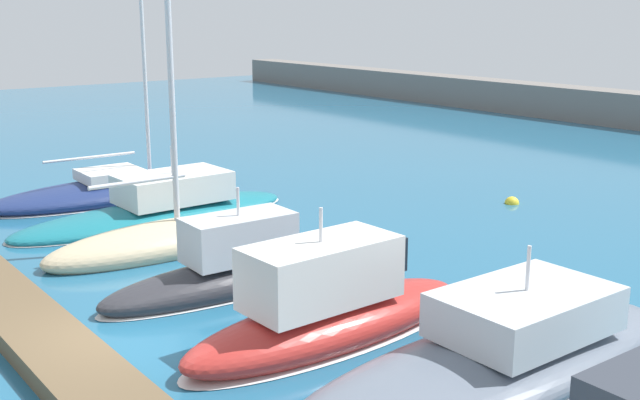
{
  "coord_description": "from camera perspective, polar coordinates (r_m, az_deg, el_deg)",
  "views": [
    {
      "loc": [
        15.11,
        -6.13,
        7.14
      ],
      "look_at": [
        -1.9,
        6.8,
        1.96
      ],
      "focal_mm": 44.18,
      "sensor_mm": 36.0,
      "label": 1
    }
  ],
  "objects": [
    {
      "name": "sailboat_sand_third",
      "position": [
        24.45,
        -10.9,
        -2.73
      ],
      "size": [
        2.44,
        7.84,
        14.78
      ],
      "rotation": [
        0.0,
        0.0,
        1.57
      ],
      "color": "beige",
      "rests_on": "ground_plane"
    },
    {
      "name": "motorboat_red_fifth",
      "position": [
        17.56,
        0.73,
        -7.9
      ],
      "size": [
        2.46,
        7.74,
        3.29
      ],
      "rotation": [
        0.0,
        0.0,
        1.6
      ],
      "color": "#B72D28",
      "rests_on": "ground_plane"
    },
    {
      "name": "motorboat_slate_sixth",
      "position": [
        16.61,
        12.82,
        -10.98
      ],
      "size": [
        3.44,
        10.6,
        2.87
      ],
      "rotation": [
        0.0,
        0.0,
        1.58
      ],
      "color": "slate",
      "rests_on": "ground_plane"
    },
    {
      "name": "dock_pier",
      "position": [
        17.3,
        -18.29,
        -10.68
      ],
      "size": [
        32.01,
        1.63,
        0.44
      ],
      "primitive_type": "cube",
      "color": "brown",
      "rests_on": "ground_plane"
    },
    {
      "name": "motorboat_charcoal_fourth",
      "position": [
        20.82,
        -5.96,
        -5.09
      ],
      "size": [
        2.18,
        7.72,
        3.03
      ],
      "rotation": [
        0.0,
        0.0,
        1.54
      ],
      "color": "#2D2D33",
      "rests_on": "ground_plane"
    },
    {
      "name": "ground_plane",
      "position": [
        17.8,
        -14.1,
        -10.44
      ],
      "size": [
        120.0,
        120.0,
        0.0
      ],
      "primitive_type": "plane",
      "color": "#236084"
    },
    {
      "name": "mooring_buoy_yellow",
      "position": [
        30.61,
        13.73,
        -0.25
      ],
      "size": [
        0.54,
        0.54,
        0.54
      ],
      "primitive_type": "sphere",
      "color": "yellow",
      "rests_on": "ground_plane"
    },
    {
      "name": "motorboat_teal_second",
      "position": [
        28.1,
        -11.54,
        -0.7
      ],
      "size": [
        3.37,
        10.41,
        2.87
      ],
      "rotation": [
        0.0,
        0.0,
        1.59
      ],
      "color": "#19707F",
      "rests_on": "ground_plane"
    },
    {
      "name": "sailboat_navy_nearest",
      "position": [
        31.58,
        -14.5,
        0.7
      ],
      "size": [
        3.51,
        10.13,
        16.16
      ],
      "rotation": [
        0.0,
        0.0,
        1.55
      ],
      "color": "navy",
      "rests_on": "ground_plane"
    }
  ]
}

